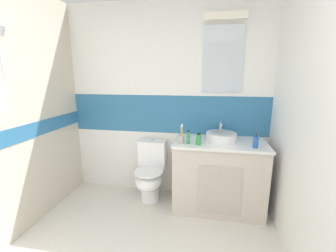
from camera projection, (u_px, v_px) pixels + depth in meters
name	position (u px, v px, depth m)	size (l,w,h in m)	color
wall_back_tiled	(168.00, 102.00, 2.89)	(3.20, 0.20, 2.50)	white
wall_right_plain	(331.00, 128.00, 1.47)	(0.10, 3.48, 2.50)	white
vanity_cabinet	(218.00, 175.00, 2.64)	(1.06, 0.59, 0.85)	beige
sink_basin	(221.00, 136.00, 2.57)	(0.35, 0.40, 0.19)	white
toilet	(150.00, 173.00, 2.85)	(0.37, 0.50, 0.78)	white
toothbrush_cup	(181.00, 138.00, 2.47)	(0.07, 0.07, 0.22)	#B2ADA3
soap_dispenser	(256.00, 142.00, 2.31)	(0.06, 0.06, 0.16)	#2659B2
lotion_bottle_short	(199.00, 139.00, 2.41)	(0.06, 0.06, 0.14)	green
toothpaste_tube_upright	(188.00, 138.00, 2.44)	(0.04, 0.04, 0.15)	green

